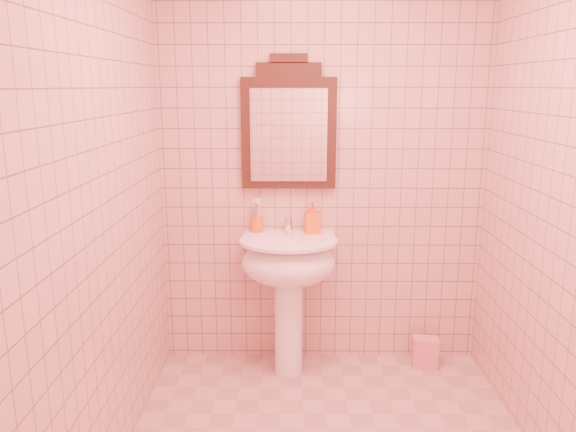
{
  "coord_description": "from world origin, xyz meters",
  "views": [
    {
      "loc": [
        -0.18,
        -2.33,
        1.75
      ],
      "look_at": [
        -0.21,
        0.55,
        1.08
      ],
      "focal_mm": 35.0,
      "sensor_mm": 36.0,
      "label": 1
    }
  ],
  "objects_px": {
    "soap_dispenser": "(312,218)",
    "toothbrush_cup": "(257,224)",
    "towel": "(425,352)",
    "pedestal_sink": "(288,271)",
    "mirror": "(289,127)"
  },
  "relations": [
    {
      "from": "toothbrush_cup",
      "to": "soap_dispenser",
      "type": "height_order",
      "value": "soap_dispenser"
    },
    {
      "from": "towel",
      "to": "soap_dispenser",
      "type": "bearing_deg",
      "value": 175.55
    },
    {
      "from": "soap_dispenser",
      "to": "toothbrush_cup",
      "type": "bearing_deg",
      "value": 167.79
    },
    {
      "from": "soap_dispenser",
      "to": "pedestal_sink",
      "type": "bearing_deg",
      "value": -144.08
    },
    {
      "from": "toothbrush_cup",
      "to": "towel",
      "type": "distance_m",
      "value": 1.35
    },
    {
      "from": "mirror",
      "to": "soap_dispenser",
      "type": "relative_size",
      "value": 4.01
    },
    {
      "from": "mirror",
      "to": "toothbrush_cup",
      "type": "relative_size",
      "value": 4.3
    },
    {
      "from": "pedestal_sink",
      "to": "soap_dispenser",
      "type": "distance_m",
      "value": 0.36
    },
    {
      "from": "toothbrush_cup",
      "to": "soap_dispenser",
      "type": "xyz_separation_m",
      "value": [
        0.34,
        -0.03,
        0.05
      ]
    },
    {
      "from": "toothbrush_cup",
      "to": "towel",
      "type": "bearing_deg",
      "value": -4.49
    },
    {
      "from": "pedestal_sink",
      "to": "toothbrush_cup",
      "type": "height_order",
      "value": "toothbrush_cup"
    },
    {
      "from": "pedestal_sink",
      "to": "towel",
      "type": "distance_m",
      "value": 1.04
    },
    {
      "from": "pedestal_sink",
      "to": "towel",
      "type": "relative_size",
      "value": 4.49
    },
    {
      "from": "mirror",
      "to": "soap_dispenser",
      "type": "height_order",
      "value": "mirror"
    },
    {
      "from": "mirror",
      "to": "towel",
      "type": "xyz_separation_m",
      "value": [
        0.87,
        -0.12,
        -1.41
      ]
    }
  ]
}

